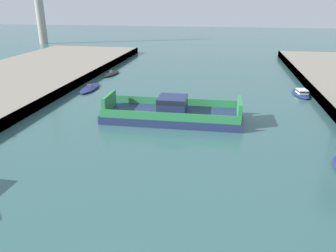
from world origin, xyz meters
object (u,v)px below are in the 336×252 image
(chain_ferry, at_px, (172,113))
(moored_boat_near_left, at_px, (111,74))
(moored_boat_near_right, at_px, (301,93))
(moored_boat_mid_right, at_px, (90,88))

(chain_ferry, xyz_separation_m, moored_boat_near_left, (-18.03, 26.90, -0.79))
(moored_boat_near_right, bearing_deg, chain_ferry, -141.20)
(chain_ferry, relative_size, moored_boat_near_left, 2.84)
(moored_boat_near_right, bearing_deg, moored_boat_mid_right, -176.49)
(moored_boat_near_right, height_order, moored_boat_mid_right, moored_boat_near_right)
(moored_boat_mid_right, bearing_deg, moored_boat_near_left, 91.11)
(moored_boat_near_right, xyz_separation_m, moored_boat_mid_right, (-37.90, -2.32, -0.18))
(chain_ferry, bearing_deg, moored_boat_near_left, 123.83)
(moored_boat_near_right, distance_m, moored_boat_mid_right, 37.97)
(moored_boat_near_left, distance_m, moored_boat_near_right, 39.63)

